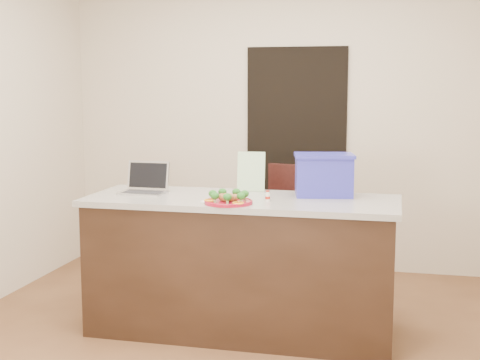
% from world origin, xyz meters
% --- Properties ---
extents(ground, '(4.00, 4.00, 0.00)m').
position_xyz_m(ground, '(0.00, 0.00, 0.00)').
color(ground, brown).
rests_on(ground, ground).
extents(room_shell, '(4.00, 4.00, 4.00)m').
position_xyz_m(room_shell, '(0.00, 0.00, 1.62)').
color(room_shell, white).
rests_on(room_shell, ground).
extents(doorway, '(0.90, 0.02, 2.00)m').
position_xyz_m(doorway, '(0.10, 1.98, 1.00)').
color(doorway, black).
rests_on(doorway, ground).
extents(island, '(2.06, 0.76, 0.92)m').
position_xyz_m(island, '(0.00, 0.25, 0.46)').
color(island, black).
rests_on(island, ground).
extents(plate, '(0.30, 0.30, 0.02)m').
position_xyz_m(plate, '(-0.03, 0.01, 0.93)').
color(plate, maroon).
rests_on(plate, island).
extents(meatballs, '(0.12, 0.12, 0.04)m').
position_xyz_m(meatballs, '(-0.03, 0.01, 0.96)').
color(meatballs, brown).
rests_on(meatballs, plate).
extents(broccoli, '(0.25, 0.26, 0.04)m').
position_xyz_m(broccoli, '(-0.03, 0.01, 0.98)').
color(broccoli, '#164C14').
rests_on(broccoli, plate).
extents(pepper_rings, '(0.27, 0.27, 0.01)m').
position_xyz_m(pepper_rings, '(-0.03, 0.01, 0.94)').
color(pepper_rings, orange).
rests_on(pepper_rings, plate).
extents(napkin, '(0.21, 0.21, 0.01)m').
position_xyz_m(napkin, '(-0.11, 0.07, 0.92)').
color(napkin, white).
rests_on(napkin, island).
extents(fork, '(0.03, 0.14, 0.00)m').
position_xyz_m(fork, '(-0.13, 0.08, 0.93)').
color(fork, silver).
rests_on(fork, napkin).
extents(knife, '(0.02, 0.21, 0.01)m').
position_xyz_m(knife, '(-0.08, 0.05, 0.93)').
color(knife, white).
rests_on(knife, napkin).
extents(yogurt_bottle, '(0.03, 0.03, 0.07)m').
position_xyz_m(yogurt_bottle, '(0.19, 0.16, 0.95)').
color(yogurt_bottle, silver).
rests_on(yogurt_bottle, island).
extents(laptop, '(0.31, 0.25, 0.21)m').
position_xyz_m(laptop, '(-0.70, 0.30, 0.98)').
color(laptop, silver).
rests_on(laptop, island).
extents(leaflet, '(0.20, 0.06, 0.28)m').
position_xyz_m(leaflet, '(0.00, 0.54, 1.06)').
color(leaflet, white).
rests_on(leaflet, island).
extents(blue_box, '(0.44, 0.35, 0.28)m').
position_xyz_m(blue_box, '(0.52, 0.45, 1.06)').
color(blue_box, '#2D2DA4').
rests_on(blue_box, island).
extents(chair, '(0.54, 0.54, 1.04)m').
position_xyz_m(chair, '(0.23, 1.07, 0.59)').
color(chair, black).
rests_on(chair, ground).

